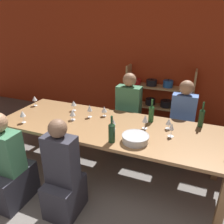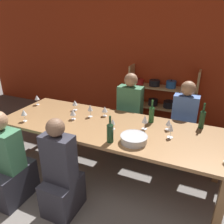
{
  "view_description": "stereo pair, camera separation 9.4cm",
  "coord_description": "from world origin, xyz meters",
  "px_view_note": "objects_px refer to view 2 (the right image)",
  "views": [
    {
      "loc": [
        0.98,
        -0.56,
        2.07
      ],
      "look_at": [
        -0.02,
        1.92,
        0.93
      ],
      "focal_mm": 35.0,
      "sensor_mm": 36.0,
      "label": 1
    },
    {
      "loc": [
        1.06,
        -0.52,
        2.07
      ],
      "look_at": [
        -0.02,
        1.92,
        0.93
      ],
      "focal_mm": 35.0,
      "sensor_mm": 36.0,
      "label": 2
    }
  ],
  "objects_px": {
    "shelf_unit": "(160,104)",
    "wine_glass_empty_a": "(169,123)",
    "person_near_b": "(8,168)",
    "wine_glass_white_a": "(73,112)",
    "wine_glass_red_a": "(24,113)",
    "wine_glass_red_b": "(145,119)",
    "dining_table": "(109,130)",
    "wine_glass_empty_b": "(90,108)",
    "wine_glass_white_c": "(113,122)",
    "person_far_b": "(130,121)",
    "wine_glass_white_e": "(171,128)",
    "person_far_a": "(182,131)",
    "wine_glass_red_c": "(37,98)",
    "wine_bottle_green": "(202,118)",
    "wine_glass_white_d": "(75,103)",
    "mixing_bowl": "(134,138)",
    "wine_bottle_amber": "(152,114)",
    "person_near_a": "(61,179)",
    "wine_bottle_dark": "(110,132)"
  },
  "relations": [
    {
      "from": "wine_glass_white_c",
      "to": "person_far_b",
      "type": "height_order",
      "value": "person_far_b"
    },
    {
      "from": "person_near_b",
      "to": "wine_glass_white_a",
      "type": "bearing_deg",
      "value": 65.5
    },
    {
      "from": "shelf_unit",
      "to": "mixing_bowl",
      "type": "distance_m",
      "value": 2.12
    },
    {
      "from": "wine_glass_white_c",
      "to": "wine_glass_white_d",
      "type": "xyz_separation_m",
      "value": [
        -0.78,
        0.34,
        0.02
      ]
    },
    {
      "from": "wine_glass_red_a",
      "to": "person_far_b",
      "type": "height_order",
      "value": "person_far_b"
    },
    {
      "from": "wine_glass_red_b",
      "to": "wine_glass_red_c",
      "type": "bearing_deg",
      "value": 176.14
    },
    {
      "from": "mixing_bowl",
      "to": "wine_bottle_amber",
      "type": "relative_size",
      "value": 0.99
    },
    {
      "from": "wine_bottle_green",
      "to": "person_far_a",
      "type": "bearing_deg",
      "value": 121.93
    },
    {
      "from": "wine_glass_empty_a",
      "to": "wine_glass_red_b",
      "type": "bearing_deg",
      "value": -160.22
    },
    {
      "from": "person_far_a",
      "to": "wine_glass_red_c",
      "type": "bearing_deg",
      "value": 14.89
    },
    {
      "from": "wine_glass_white_e",
      "to": "wine_glass_red_c",
      "type": "relative_size",
      "value": 1.08
    },
    {
      "from": "wine_glass_red_c",
      "to": "person_near_b",
      "type": "bearing_deg",
      "value": -67.75
    },
    {
      "from": "wine_bottle_green",
      "to": "person_near_b",
      "type": "distance_m",
      "value": 2.47
    },
    {
      "from": "wine_bottle_amber",
      "to": "wine_glass_white_e",
      "type": "distance_m",
      "value": 0.45
    },
    {
      "from": "wine_glass_white_d",
      "to": "person_far_b",
      "type": "bearing_deg",
      "value": 37.86
    },
    {
      "from": "wine_bottle_dark",
      "to": "person_near_b",
      "type": "xyz_separation_m",
      "value": [
        -1.12,
        -0.52,
        -0.48
      ]
    },
    {
      "from": "wine_glass_white_a",
      "to": "wine_glass_red_b",
      "type": "height_order",
      "value": "wine_glass_red_b"
    },
    {
      "from": "wine_glass_white_a",
      "to": "person_far_b",
      "type": "height_order",
      "value": "person_far_b"
    },
    {
      "from": "dining_table",
      "to": "person_near_b",
      "type": "height_order",
      "value": "person_near_b"
    },
    {
      "from": "wine_glass_red_a",
      "to": "wine_glass_red_b",
      "type": "height_order",
      "value": "wine_glass_red_b"
    },
    {
      "from": "wine_glass_white_c",
      "to": "wine_glass_red_a",
      "type": "bearing_deg",
      "value": -167.04
    },
    {
      "from": "wine_glass_empty_a",
      "to": "wine_glass_white_e",
      "type": "relative_size",
      "value": 0.82
    },
    {
      "from": "wine_bottle_amber",
      "to": "wine_glass_white_c",
      "type": "height_order",
      "value": "wine_bottle_amber"
    },
    {
      "from": "dining_table",
      "to": "wine_glass_red_c",
      "type": "height_order",
      "value": "wine_glass_red_c"
    },
    {
      "from": "dining_table",
      "to": "mixing_bowl",
      "type": "xyz_separation_m",
      "value": [
        0.44,
        -0.28,
        0.12
      ]
    },
    {
      "from": "shelf_unit",
      "to": "wine_glass_white_d",
      "type": "distance_m",
      "value": 1.89
    },
    {
      "from": "shelf_unit",
      "to": "wine_glass_red_b",
      "type": "distance_m",
      "value": 1.78
    },
    {
      "from": "wine_glass_white_a",
      "to": "person_near_a",
      "type": "bearing_deg",
      "value": -67.54
    },
    {
      "from": "wine_glass_empty_b",
      "to": "person_near_b",
      "type": "distance_m",
      "value": 1.28
    },
    {
      "from": "wine_glass_white_d",
      "to": "wine_glass_red_c",
      "type": "height_order",
      "value": "wine_glass_red_c"
    },
    {
      "from": "shelf_unit",
      "to": "dining_table",
      "type": "distance_m",
      "value": 1.85
    },
    {
      "from": "shelf_unit",
      "to": "wine_glass_red_b",
      "type": "bearing_deg",
      "value": -85.07
    },
    {
      "from": "wine_glass_empty_a",
      "to": "person_far_b",
      "type": "bearing_deg",
      "value": 139.53
    },
    {
      "from": "dining_table",
      "to": "wine_glass_empty_a",
      "type": "xyz_separation_m",
      "value": [
        0.74,
        0.19,
        0.17
      ]
    },
    {
      "from": "wine_bottle_green",
      "to": "wine_glass_red_a",
      "type": "height_order",
      "value": "wine_bottle_green"
    },
    {
      "from": "wine_bottle_green",
      "to": "wine_glass_empty_a",
      "type": "xyz_separation_m",
      "value": [
        -0.37,
        -0.23,
        -0.03
      ]
    },
    {
      "from": "dining_table",
      "to": "wine_glass_empty_b",
      "type": "distance_m",
      "value": 0.44
    },
    {
      "from": "wine_glass_white_e",
      "to": "person_far_a",
      "type": "distance_m",
      "value": 0.91
    },
    {
      "from": "shelf_unit",
      "to": "wine_glass_white_e",
      "type": "distance_m",
      "value": 1.92
    },
    {
      "from": "wine_glass_empty_b",
      "to": "person_near_a",
      "type": "distance_m",
      "value": 1.07
    },
    {
      "from": "wine_bottle_green",
      "to": "wine_glass_white_e",
      "type": "distance_m",
      "value": 0.52
    },
    {
      "from": "wine_glass_empty_a",
      "to": "wine_glass_white_a",
      "type": "bearing_deg",
      "value": -170.27
    },
    {
      "from": "wine_glass_empty_a",
      "to": "wine_glass_red_c",
      "type": "relative_size",
      "value": 0.89
    },
    {
      "from": "person_far_b",
      "to": "dining_table",
      "type": "bearing_deg",
      "value": 89.39
    },
    {
      "from": "person_near_a",
      "to": "dining_table",
      "type": "bearing_deg",
      "value": 75.21
    },
    {
      "from": "wine_bottle_green",
      "to": "wine_glass_empty_a",
      "type": "relative_size",
      "value": 2.35
    },
    {
      "from": "shelf_unit",
      "to": "wine_glass_empty_a",
      "type": "bearing_deg",
      "value": -75.2
    },
    {
      "from": "wine_glass_white_c",
      "to": "wine_glass_red_c",
      "type": "distance_m",
      "value": 1.5
    },
    {
      "from": "mixing_bowl",
      "to": "wine_glass_white_e",
      "type": "bearing_deg",
      "value": 37.68
    },
    {
      "from": "wine_glass_empty_b",
      "to": "wine_glass_red_b",
      "type": "bearing_deg",
      "value": -3.94
    }
  ]
}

